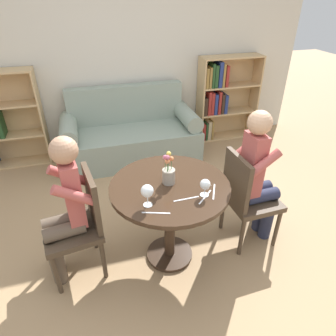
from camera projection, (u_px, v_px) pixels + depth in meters
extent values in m
plane|color=tan|center=(170.00, 255.00, 2.67)|extent=(16.00, 16.00, 0.00)
cube|color=beige|center=(120.00, 49.00, 3.84)|extent=(5.20, 0.05, 2.70)
cylinder|color=#382619|center=(170.00, 187.00, 2.28)|extent=(0.92, 0.92, 0.03)
cylinder|color=#382619|center=(170.00, 223.00, 2.47)|extent=(0.09, 0.09, 0.69)
cylinder|color=#382619|center=(170.00, 253.00, 2.66)|extent=(0.40, 0.40, 0.03)
cube|color=gray|center=(132.00, 144.00, 4.05)|extent=(1.77, 0.80, 0.42)
cube|color=gray|center=(126.00, 104.00, 4.07)|extent=(1.55, 0.16, 0.50)
cylinder|color=gray|center=(68.00, 129.00, 3.70)|extent=(0.22, 0.72, 0.22)
cylinder|color=gray|center=(187.00, 116.00, 4.07)|extent=(0.22, 0.72, 0.22)
cube|color=tan|center=(7.00, 117.00, 3.83)|extent=(0.89, 0.02, 1.22)
cube|color=tan|center=(42.00, 117.00, 3.82)|extent=(0.02, 0.28, 1.22)
cube|color=tan|center=(18.00, 162.00, 4.03)|extent=(0.85, 0.28, 0.02)
cube|color=tan|center=(10.00, 135.00, 3.83)|extent=(0.85, 0.28, 0.02)
cube|color=tan|center=(0.00, 105.00, 3.62)|extent=(0.85, 0.28, 0.02)
cube|color=#234723|center=(1.00, 123.00, 3.71)|extent=(0.05, 0.23, 0.34)
cube|color=tan|center=(224.00, 96.00, 4.54)|extent=(0.89, 0.02, 1.22)
cube|color=tan|center=(200.00, 101.00, 4.33)|extent=(0.02, 0.28, 1.22)
cube|color=tan|center=(254.00, 96.00, 4.54)|extent=(0.02, 0.28, 1.22)
cube|color=tan|center=(224.00, 135.00, 4.75)|extent=(0.85, 0.28, 0.02)
cube|color=tan|center=(226.00, 111.00, 4.54)|extent=(0.85, 0.28, 0.02)
cube|color=tan|center=(229.00, 85.00, 4.33)|extent=(0.85, 0.28, 0.02)
cube|color=tan|center=(232.00, 57.00, 4.12)|extent=(0.85, 0.28, 0.02)
cube|color=maroon|center=(202.00, 130.00, 4.58)|extent=(0.04, 0.23, 0.26)
cube|color=#234723|center=(204.00, 130.00, 4.59)|extent=(0.03, 0.23, 0.27)
cube|color=tan|center=(207.00, 129.00, 4.59)|extent=(0.05, 0.23, 0.29)
cube|color=olive|center=(210.00, 128.00, 4.61)|extent=(0.03, 0.23, 0.28)
cube|color=#332319|center=(203.00, 105.00, 4.37)|extent=(0.05, 0.23, 0.26)
cube|color=maroon|center=(207.00, 102.00, 4.36)|extent=(0.04, 0.23, 0.34)
cube|color=maroon|center=(210.00, 102.00, 4.38)|extent=(0.04, 0.23, 0.33)
cube|color=navy|center=(213.00, 103.00, 4.40)|extent=(0.05, 0.23, 0.30)
cube|color=maroon|center=(217.00, 101.00, 4.40)|extent=(0.04, 0.23, 0.33)
cube|color=#332319|center=(220.00, 102.00, 4.42)|extent=(0.04, 0.23, 0.29)
cube|color=navy|center=(223.00, 103.00, 4.44)|extent=(0.05, 0.23, 0.27)
cube|color=olive|center=(205.00, 77.00, 4.16)|extent=(0.04, 0.23, 0.27)
cube|color=olive|center=(208.00, 77.00, 4.17)|extent=(0.03, 0.23, 0.28)
cube|color=#234723|center=(211.00, 75.00, 4.16)|extent=(0.03, 0.23, 0.33)
cube|color=#234723|center=(214.00, 75.00, 4.18)|extent=(0.05, 0.23, 0.30)
cube|color=navy|center=(218.00, 74.00, 4.18)|extent=(0.05, 0.23, 0.35)
cube|color=olive|center=(221.00, 74.00, 4.20)|extent=(0.03, 0.23, 0.32)
cube|color=maroon|center=(224.00, 75.00, 4.22)|extent=(0.04, 0.23, 0.29)
cylinder|color=#473828|center=(51.00, 243.00, 2.52)|extent=(0.04, 0.04, 0.40)
cylinder|color=#473828|center=(56.00, 275.00, 2.24)|extent=(0.04, 0.04, 0.40)
cylinder|color=#473828|center=(94.00, 231.00, 2.64)|extent=(0.04, 0.04, 0.40)
cylinder|color=#473828|center=(103.00, 260.00, 2.37)|extent=(0.04, 0.04, 0.40)
cube|color=#473828|center=(72.00, 231.00, 2.32)|extent=(0.48, 0.48, 0.05)
cube|color=#473828|center=(92.00, 199.00, 2.26)|extent=(0.09, 0.38, 0.45)
cylinder|color=#473828|center=(277.00, 228.00, 2.67)|extent=(0.04, 0.04, 0.40)
cylinder|color=#473828|center=(255.00, 204.00, 2.96)|extent=(0.04, 0.04, 0.40)
cylinder|color=#473828|center=(241.00, 237.00, 2.57)|extent=(0.04, 0.04, 0.40)
cylinder|color=#473828|center=(222.00, 212.00, 2.86)|extent=(0.04, 0.04, 0.40)
cube|color=#473828|center=(252.00, 200.00, 2.65)|extent=(0.44, 0.44, 0.05)
cube|color=#473828|center=(237.00, 181.00, 2.47)|extent=(0.05, 0.38, 0.45)
cylinder|color=brown|center=(55.00, 251.00, 2.41)|extent=(0.11, 0.11, 0.45)
cylinder|color=brown|center=(56.00, 261.00, 2.32)|extent=(0.11, 0.11, 0.45)
cylinder|color=brown|center=(63.00, 221.00, 2.30)|extent=(0.31, 0.15, 0.11)
cylinder|color=brown|center=(65.00, 231.00, 2.22)|extent=(0.31, 0.15, 0.11)
cube|color=#B2514C|center=(73.00, 194.00, 2.16)|extent=(0.15, 0.22, 0.52)
cylinder|color=#B2514C|center=(68.00, 176.00, 2.22)|extent=(0.29, 0.11, 0.23)
cylinder|color=#B2514C|center=(74.00, 196.00, 2.01)|extent=(0.29, 0.11, 0.23)
sphere|color=tan|center=(64.00, 150.00, 1.97)|extent=(0.19, 0.19, 0.19)
cylinder|color=#282D47|center=(267.00, 218.00, 2.75)|extent=(0.11, 0.11, 0.45)
cylinder|color=#282D47|center=(261.00, 210.00, 2.84)|extent=(0.11, 0.11, 0.45)
cylinder|color=#282D47|center=(262.00, 196.00, 2.58)|extent=(0.30, 0.12, 0.11)
cylinder|color=#282D47|center=(255.00, 189.00, 2.67)|extent=(0.30, 0.12, 0.11)
cube|color=#B2514C|center=(252.00, 166.00, 2.44)|extent=(0.13, 0.20, 0.57)
cylinder|color=#B2514C|center=(264.00, 164.00, 2.28)|extent=(0.29, 0.08, 0.23)
cylinder|color=#B2514C|center=(245.00, 148.00, 2.50)|extent=(0.29, 0.08, 0.23)
sphere|color=tan|center=(260.00, 123.00, 2.24)|extent=(0.19, 0.19, 0.19)
cylinder|color=white|center=(148.00, 205.00, 2.06)|extent=(0.06, 0.06, 0.00)
cylinder|color=white|center=(148.00, 200.00, 2.04)|extent=(0.01, 0.01, 0.08)
sphere|color=white|center=(147.00, 191.00, 2.00)|extent=(0.09, 0.09, 0.09)
sphere|color=maroon|center=(147.00, 192.00, 2.01)|extent=(0.06, 0.06, 0.06)
cylinder|color=white|center=(204.00, 195.00, 2.16)|extent=(0.06, 0.06, 0.00)
cylinder|color=white|center=(205.00, 191.00, 2.14)|extent=(0.01, 0.01, 0.06)
sphere|color=white|center=(205.00, 184.00, 2.11)|extent=(0.08, 0.08, 0.08)
sphere|color=beige|center=(205.00, 185.00, 2.11)|extent=(0.05, 0.05, 0.05)
cylinder|color=#9E9384|center=(168.00, 176.00, 2.26)|extent=(0.10, 0.10, 0.12)
cylinder|color=#4C7A42|center=(168.00, 164.00, 2.18)|extent=(0.00, 0.01, 0.12)
sphere|color=#D16684|center=(168.00, 157.00, 2.15)|extent=(0.04, 0.04, 0.04)
cylinder|color=#4C7A42|center=(171.00, 164.00, 2.22)|extent=(0.00, 0.01, 0.09)
sphere|color=#E07F4C|center=(171.00, 159.00, 2.20)|extent=(0.04, 0.04, 0.04)
cylinder|color=#4C7A42|center=(167.00, 166.00, 2.20)|extent=(0.00, 0.00, 0.08)
sphere|color=#E07F4C|center=(167.00, 161.00, 2.17)|extent=(0.04, 0.04, 0.04)
cylinder|color=#4C7A42|center=(165.00, 163.00, 2.22)|extent=(0.00, 0.01, 0.10)
sphere|color=#D16684|center=(165.00, 157.00, 2.19)|extent=(0.04, 0.04, 0.04)
cylinder|color=#4C7A42|center=(168.00, 162.00, 2.20)|extent=(0.01, 0.00, 0.14)
sphere|color=#EACC4C|center=(169.00, 154.00, 2.16)|extent=(0.04, 0.04, 0.04)
cube|color=silver|center=(156.00, 213.00, 1.99)|extent=(0.18, 0.07, 0.00)
cube|color=silver|center=(186.00, 199.00, 2.12)|extent=(0.19, 0.02, 0.00)
cube|color=silver|center=(214.00, 192.00, 2.19)|extent=(0.09, 0.18, 0.00)
cube|color=silver|center=(205.00, 197.00, 2.14)|extent=(0.15, 0.14, 0.00)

